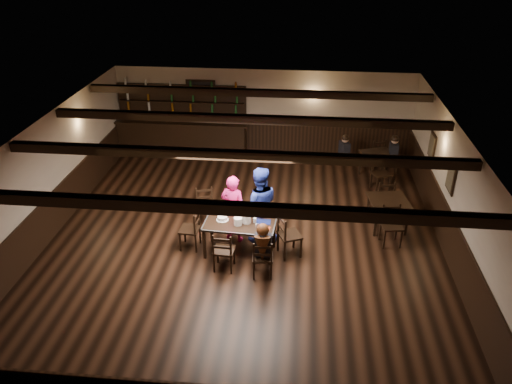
# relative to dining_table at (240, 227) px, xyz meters

# --- Properties ---
(ground) EXTENTS (10.00, 10.00, 0.00)m
(ground) POSITION_rel_dining_table_xyz_m (0.04, 0.46, -0.67)
(ground) COLOR black
(ground) RESTS_ON ground
(room_shell) EXTENTS (9.02, 10.02, 2.71)m
(room_shell) POSITION_rel_dining_table_xyz_m (0.05, 0.50, 1.08)
(room_shell) COLOR beige
(room_shell) RESTS_ON ground
(dining_table) EXTENTS (1.59, 0.87, 0.75)m
(dining_table) POSITION_rel_dining_table_xyz_m (0.00, 0.00, 0.00)
(dining_table) COLOR black
(dining_table) RESTS_ON ground
(chair_near_left) EXTENTS (0.45, 0.43, 0.91)m
(chair_near_left) POSITION_rel_dining_table_xyz_m (-0.26, -0.68, -0.14)
(chair_near_left) COLOR black
(chair_near_left) RESTS_ON ground
(chair_near_right) EXTENTS (0.44, 0.42, 0.88)m
(chair_near_right) POSITION_rel_dining_table_xyz_m (0.58, -0.83, -0.15)
(chair_near_right) COLOR black
(chair_near_right) RESTS_ON ground
(chair_end_left) EXTENTS (0.44, 0.46, 0.94)m
(chair_end_left) POSITION_rel_dining_table_xyz_m (-1.05, 0.10, -0.12)
(chair_end_left) COLOR black
(chair_end_left) RESTS_ON ground
(chair_end_right) EXTENTS (0.60, 0.61, 1.00)m
(chair_end_right) POSITION_rel_dining_table_xyz_m (1.01, 0.01, -0.08)
(chair_end_right) COLOR black
(chair_end_right) RESTS_ON ground
(chair_far_pushed) EXTENTS (0.52, 0.51, 0.91)m
(chair_far_pushed) POSITION_rel_dining_table_xyz_m (-0.99, 1.20, -0.14)
(chair_far_pushed) COLOR black
(chair_far_pushed) RESTS_ON ground
(woman_pink) EXTENTS (0.67, 0.53, 1.61)m
(woman_pink) POSITION_rel_dining_table_xyz_m (-0.21, 0.54, 0.14)
(woman_pink) COLOR #EF2383
(woman_pink) RESTS_ON ground
(man_blue) EXTENTS (0.99, 0.84, 1.82)m
(man_blue) POSITION_rel_dining_table_xyz_m (0.37, 0.56, 0.24)
(man_blue) COLOR navy
(man_blue) RESTS_ON ground
(seated_person) EXTENTS (0.34, 0.50, 0.82)m
(seated_person) POSITION_rel_dining_table_xyz_m (0.57, -0.77, 0.16)
(seated_person) COLOR black
(seated_person) RESTS_ON ground
(cake) EXTENTS (0.27, 0.27, 0.09)m
(cake) POSITION_rel_dining_table_xyz_m (-0.39, 0.11, 0.12)
(cake) COLOR white
(cake) RESTS_ON dining_table
(plate_stack_a) EXTENTS (0.18, 0.18, 0.17)m
(plate_stack_a) POSITION_rel_dining_table_xyz_m (-0.03, -0.04, 0.17)
(plate_stack_a) COLOR white
(plate_stack_a) RESTS_ON dining_table
(plate_stack_b) EXTENTS (0.19, 0.19, 0.22)m
(plate_stack_b) POSITION_rel_dining_table_xyz_m (0.15, 0.05, 0.19)
(plate_stack_b) COLOR white
(plate_stack_b) RESTS_ON dining_table
(tea_light) EXTENTS (0.05, 0.05, 0.06)m
(tea_light) POSITION_rel_dining_table_xyz_m (0.07, 0.13, 0.11)
(tea_light) COLOR #A5A8AD
(tea_light) RESTS_ON dining_table
(salt_shaker) EXTENTS (0.03, 0.03, 0.08)m
(salt_shaker) POSITION_rel_dining_table_xyz_m (0.38, -0.10, 0.12)
(salt_shaker) COLOR silver
(salt_shaker) RESTS_ON dining_table
(pepper_shaker) EXTENTS (0.03, 0.03, 0.08)m
(pepper_shaker) POSITION_rel_dining_table_xyz_m (0.41, -0.09, 0.12)
(pepper_shaker) COLOR #A5A8AD
(pepper_shaker) RESTS_ON dining_table
(drink_glass) EXTENTS (0.07, 0.07, 0.11)m
(drink_glass) POSITION_rel_dining_table_xyz_m (0.32, 0.08, 0.14)
(drink_glass) COLOR silver
(drink_glass) RESTS_ON dining_table
(menu_red) EXTENTS (0.29, 0.23, 0.00)m
(menu_red) POSITION_rel_dining_table_xyz_m (0.54, -0.14, 0.09)
(menu_red) COLOR #9D2D11
(menu_red) RESTS_ON dining_table
(menu_blue) EXTENTS (0.32, 0.22, 0.00)m
(menu_blue) POSITION_rel_dining_table_xyz_m (0.50, 0.12, 0.09)
(menu_blue) COLOR #0D1442
(menu_blue) RESTS_ON dining_table
(bar_counter) EXTENTS (4.16, 0.70, 2.20)m
(bar_counter) POSITION_rel_dining_table_xyz_m (-2.45, 5.18, 0.06)
(bar_counter) COLOR black
(bar_counter) RESTS_ON ground
(back_table_a) EXTENTS (1.00, 1.00, 0.75)m
(back_table_a) POSITION_rel_dining_table_xyz_m (3.35, 1.39, -0.01)
(back_table_a) COLOR black
(back_table_a) RESTS_ON ground
(back_table_b) EXTENTS (1.15, 1.15, 0.75)m
(back_table_b) POSITION_rel_dining_table_xyz_m (3.44, 4.08, -0.01)
(back_table_b) COLOR black
(back_table_b) RESTS_ON ground
(bg_patron_left) EXTENTS (0.32, 0.41, 0.74)m
(bg_patron_left) POSITION_rel_dining_table_xyz_m (2.48, 4.28, 0.17)
(bg_patron_left) COLOR black
(bg_patron_left) RESTS_ON ground
(bg_patron_right) EXTENTS (0.26, 0.40, 0.79)m
(bg_patron_right) POSITION_rel_dining_table_xyz_m (3.85, 4.24, 0.19)
(bg_patron_right) COLOR black
(bg_patron_right) RESTS_ON ground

